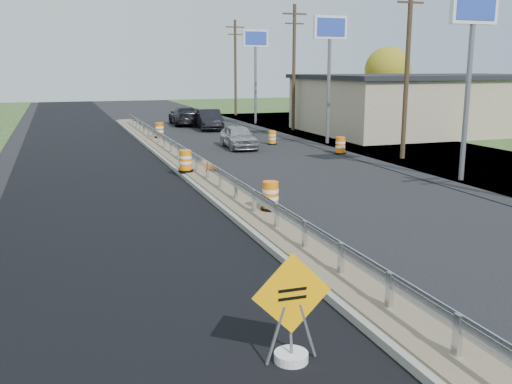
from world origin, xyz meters
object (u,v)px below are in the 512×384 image
object	(u,v)px
barrel_median_far	(159,130)
car_dark_far	(184,116)
car_silver	(239,137)
barrel_median_mid	(185,161)
car_dark_mid	(209,119)
barrel_median_near	(270,196)
barrel_shoulder_near	(340,146)
barrel_shoulder_mid	(272,138)
caution_sign	(291,335)

from	to	relation	value
barrel_median_far	car_dark_far	distance (m)	10.95
barrel_median_far	car_silver	bearing A→B (deg)	-51.75
barrel_median_mid	car_dark_mid	size ratio (longest dim) A/B	0.20
car_dark_mid	car_dark_far	world-z (taller)	car_dark_mid
barrel_median_near	barrel_median_mid	size ratio (longest dim) A/B	0.97
barrel_median_mid	car_silver	world-z (taller)	car_silver
car_silver	car_dark_mid	xyz separation A→B (m)	(1.06, 10.98, 0.09)
barrel_median_near	barrel_median_far	size ratio (longest dim) A/B	0.94
barrel_median_near	barrel_shoulder_near	size ratio (longest dim) A/B	0.97
car_dark_far	car_silver	bearing A→B (deg)	93.49
barrel_median_far	car_silver	size ratio (longest dim) A/B	0.24
barrel_shoulder_near	barrel_shoulder_mid	distance (m)	5.54
barrel_shoulder_mid	car_dark_mid	bearing A→B (deg)	98.29
barrel_median_near	car_dark_far	world-z (taller)	car_dark_far
car_silver	barrel_median_far	bearing A→B (deg)	131.17
barrel_shoulder_near	car_dark_mid	size ratio (longest dim) A/B	0.20
car_silver	car_dark_mid	size ratio (longest dim) A/B	0.86
barrel_median_far	car_silver	world-z (taller)	car_silver
barrel_median_far	car_silver	xyz separation A→B (m)	(3.92, -4.97, -0.01)
caution_sign	barrel_median_near	size ratio (longest dim) A/B	2.00
caution_sign	barrel_median_far	xyz separation A→B (m)	(3.00, 29.72, 0.23)
barrel_median_near	car_dark_mid	bearing A→B (deg)	79.47
caution_sign	car_dark_mid	bearing A→B (deg)	78.20
caution_sign	barrel_shoulder_mid	bearing A→B (deg)	70.59
barrel_median_mid	barrel_shoulder_mid	bearing A→B (deg)	49.92
barrel_median_near	barrel_median_mid	xyz separation A→B (m)	(-1.10, 7.79, 0.01)
car_silver	car_dark_mid	world-z (taller)	car_dark_mid
barrel_median_far	car_dark_mid	size ratio (longest dim) A/B	0.21
barrel_shoulder_near	barrel_shoulder_mid	xyz separation A→B (m)	(-2.16, 5.10, -0.05)
barrel_shoulder_near	car_silver	size ratio (longest dim) A/B	0.24
barrel_median_far	car_dark_far	world-z (taller)	car_dark_far
barrel_median_far	car_dark_far	size ratio (longest dim) A/B	0.19
barrel_shoulder_mid	barrel_shoulder_near	bearing A→B (deg)	-67.05
barrel_shoulder_near	car_silver	world-z (taller)	car_silver
barrel_median_mid	barrel_shoulder_near	size ratio (longest dim) A/B	1.00
barrel_median_mid	barrel_shoulder_near	distance (m)	10.46
barrel_median_mid	car_dark_mid	distance (m)	19.98
caution_sign	car_dark_mid	size ratio (longest dim) A/B	0.40
barrel_median_mid	car_dark_far	xyz separation A→B (m)	(5.00, 23.25, 0.08)
caution_sign	car_dark_mid	world-z (taller)	caution_sign
barrel_median_near	barrel_median_far	bearing A→B (deg)	90.00
barrel_median_near	barrel_median_mid	world-z (taller)	barrel_median_mid
barrel_median_near	barrel_shoulder_mid	world-z (taller)	barrel_median_near
barrel_median_mid	barrel_median_near	bearing A→B (deg)	-81.96
barrel_median_far	barrel_shoulder_near	bearing A→B (deg)	-46.74
car_dark_mid	car_dark_far	xyz separation A→B (m)	(-1.09, 4.22, -0.01)
barrel_median_mid	barrel_shoulder_mid	distance (m)	11.73
barrel_median_mid	barrel_median_far	distance (m)	13.07
caution_sign	barrel_median_far	size ratio (longest dim) A/B	1.88
barrel_shoulder_mid	barrel_median_mid	bearing A→B (deg)	-130.08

